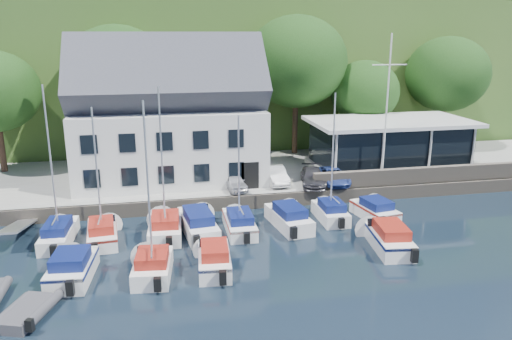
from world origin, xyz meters
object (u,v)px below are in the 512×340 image
Objects in this scene: boat_r1_3 at (198,221)px; boat_r2_1 at (149,196)px; club_pavilion at (389,144)px; boat_r2_2 at (214,256)px; car_silver at (234,182)px; boat_r1_0 at (52,174)px; harbor_building at (170,123)px; boat_r1_4 at (239,168)px; car_blue at (333,175)px; boat_r1_7 at (375,208)px; boat_r1_6 at (333,159)px; car_white at (275,175)px; dinghy_1 at (26,311)px; boat_r1_5 at (289,215)px; car_dgrey at (313,177)px; boat_r2_0 at (72,265)px; boat_r2_4 at (389,235)px; flagpole at (387,111)px; boat_r1_1 at (97,174)px; boat_r1_2 at (162,167)px.

boat_r2_1 is at bearing -124.26° from boat_r1_3.
club_pavilion is 21.58m from boat_r2_2.
boat_r1_0 is at bearing -163.62° from car_silver.
harbor_building is 10.23m from boat_r1_4.
car_blue is 5.32m from boat_r1_7.
car_white is at bearing 113.33° from boat_r1_6.
dinghy_1 is (-0.01, -8.38, -3.83)m from boat_r1_0.
boat_r1_0 is at bearing 171.09° from boat_r1_5.
car_white is at bearing 25.32° from boat_r1_0.
boat_r1_5 is (2.67, -5.41, -0.81)m from car_silver.
car_silver is at bearing -168.62° from car_dgrey.
boat_r1_0 is (-25.01, -8.51, 1.15)m from club_pavilion.
boat_r1_3 is at bearing -152.54° from club_pavilion.
car_dgrey is 13.54m from boat_r2_2.
dinghy_1 is (-20.07, -8.38, -0.33)m from boat_r1_7.
boat_r2_0 is 1.00× the size of boat_r2_2.
boat_r1_5 is (5.80, -0.07, -0.03)m from boat_r1_3.
boat_r2_1 is at bearing -172.88° from boat_r2_2.
car_blue reaches higher than boat_r2_4.
boat_r1_3 is at bearing -136.52° from car_white.
boat_r2_4 is (7.47, -9.73, -0.80)m from car_silver.
car_silver is 0.30× the size of flagpole.
boat_r1_5 is (-10.99, -8.79, -2.29)m from club_pavilion.
boat_r1_7 is (17.55, 0.39, -3.51)m from boat_r1_1.
boat_r1_0 is at bearing 111.92° from boat_r2_0.
club_pavilion is 2.39× the size of boat_r2_2.
car_silver is 0.53× the size of boat_r1_5.
club_pavilion is 11.48m from boat_r1_6.
car_silver is 1.05× the size of dinghy_1.
flagpole reaches higher than boat_r2_2.
club_pavilion is 14.15m from car_silver.
car_blue is 0.43× the size of boat_r1_1.
boat_r2_4 is at bearing 6.72° from boat_r2_0.
boat_r2_0 is 0.64× the size of boat_r2_1.
car_silver is 10.75m from boat_r1_1.
boat_r1_2 reaches higher than boat_r2_1.
harbor_building is 10.36m from boat_r1_3.
boat_r1_6 is at bearing 32.86° from boat_r2_1.
boat_r1_0 is (-14.67, -6.04, 2.57)m from car_white.
boat_r2_2 is (-6.06, -11.37, -0.89)m from car_white.
boat_r1_2 is (-5.13, -5.39, 2.80)m from car_silver.
boat_r1_2 reaches higher than boat_r1_0.
boat_r2_4 is at bearing -112.73° from flagpole.
boat_r1_1 is at bearing 91.57° from dinghy_1.
boat_r1_1 reaches higher than dinghy_1.
boat_r1_0 is 1.53× the size of boat_r2_0.
boat_r2_4 is (-0.10, -9.71, -0.85)m from car_blue.
boat_r2_2 is (-5.41, -5.05, -0.01)m from boat_r1_5.
flagpole is at bearing 14.28° from boat_r1_0.
boat_r1_4 reaches higher than car_blue.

